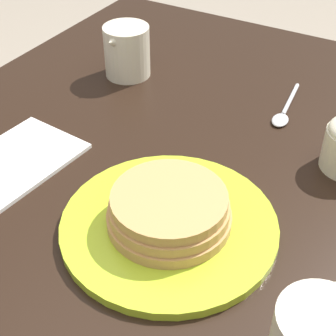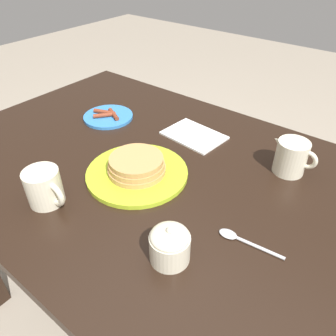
{
  "view_description": "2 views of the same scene",
  "coord_description": "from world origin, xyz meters",
  "px_view_note": "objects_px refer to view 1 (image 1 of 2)",
  "views": [
    {
      "loc": [
        -0.38,
        -0.27,
        1.2
      ],
      "look_at": [
        0.07,
        -0.01,
        0.78
      ],
      "focal_mm": 55.0,
      "sensor_mm": 36.0,
      "label": 1
    },
    {
      "loc": [
        0.48,
        -0.54,
        1.28
      ],
      "look_at": [
        0.07,
        -0.01,
        0.78
      ],
      "focal_mm": 35.0,
      "sensor_mm": 36.0,
      "label": 2
    }
  ],
  "objects_px": {
    "creamer_pitcher": "(127,50)",
    "napkin": "(16,161)",
    "pancake_plate": "(168,218)",
    "spoon": "(284,112)"
  },
  "relations": [
    {
      "from": "creamer_pitcher",
      "to": "napkin",
      "type": "height_order",
      "value": "creamer_pitcher"
    },
    {
      "from": "napkin",
      "to": "spoon",
      "type": "xyz_separation_m",
      "value": [
        0.31,
        -0.28,
        0.0
      ]
    },
    {
      "from": "napkin",
      "to": "spoon",
      "type": "distance_m",
      "value": 0.42
    },
    {
      "from": "pancake_plate",
      "to": "napkin",
      "type": "height_order",
      "value": "pancake_plate"
    },
    {
      "from": "pancake_plate",
      "to": "creamer_pitcher",
      "type": "distance_m",
      "value": 0.4
    },
    {
      "from": "pancake_plate",
      "to": "napkin",
      "type": "bearing_deg",
      "value": 88.22
    },
    {
      "from": "napkin",
      "to": "pancake_plate",
      "type": "bearing_deg",
      "value": -91.78
    },
    {
      "from": "creamer_pitcher",
      "to": "napkin",
      "type": "distance_m",
      "value": 0.3
    },
    {
      "from": "pancake_plate",
      "to": "napkin",
      "type": "relative_size",
      "value": 1.4
    },
    {
      "from": "napkin",
      "to": "creamer_pitcher",
      "type": "bearing_deg",
      "value": 1.09
    }
  ]
}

